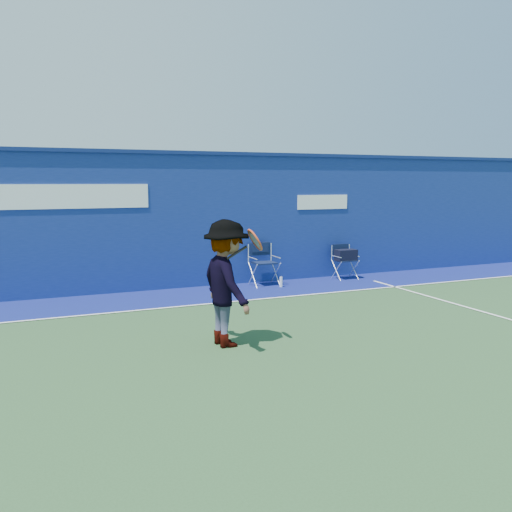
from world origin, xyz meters
name	(u,v)px	position (x,y,z in m)	size (l,w,h in m)	color
ground	(277,351)	(0.00, 0.00, 0.00)	(80.00, 80.00, 0.00)	#284826
stadium_wall	(179,219)	(0.00, 5.20, 1.55)	(24.00, 0.50, 3.08)	navy
out_of_bounds_strip	(195,296)	(0.00, 4.10, 0.00)	(24.00, 1.80, 0.01)	navy
court_lines	(260,339)	(0.00, 0.60, 0.01)	(24.00, 12.00, 0.01)	white
directors_chair_left	(264,271)	(1.84, 4.62, 0.33)	(0.58, 0.54, 0.99)	silver
directors_chair_right	(345,265)	(4.02, 4.57, 0.36)	(0.51, 0.46, 0.85)	silver
water_bottle	(281,282)	(2.10, 4.23, 0.12)	(0.07, 0.07, 0.24)	white
tennis_player	(227,283)	(-0.56, 0.55, 0.93)	(0.91, 1.25, 1.86)	#EA4738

